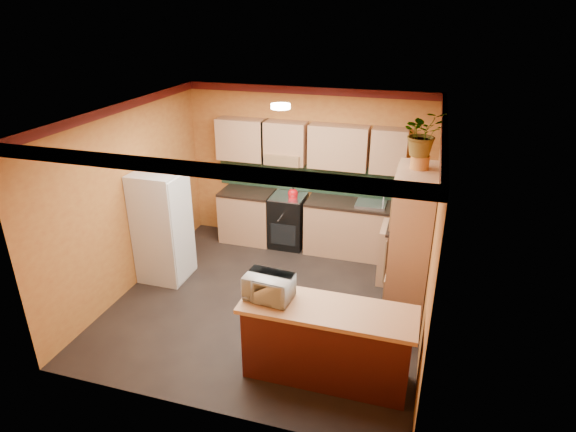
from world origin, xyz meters
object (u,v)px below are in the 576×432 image
Objects in this scene: breakfast_bar at (326,345)px; microwave at (269,287)px; stove at (288,221)px; base_cabinets_back at (323,226)px; pantry at (410,249)px; fridge at (162,226)px.

microwave reaches higher than breakfast_bar.
stove is 0.51× the size of breakfast_bar.
base_cabinets_back is at bearing 103.43° from breakfast_bar.
microwave is (0.69, -3.05, 0.62)m from stove.
pantry reaches higher than microwave.
microwave is at bearing -135.26° from pantry.
fridge is (-2.12, -1.57, 0.41)m from base_cabinets_back.
pantry is at bearing -1.26° from fridge.
pantry is 1.99m from microwave.
fridge is 0.81× the size of pantry.
microwave is (-0.66, 0.00, 0.63)m from breakfast_bar.
breakfast_bar is 0.91m from microwave.
base_cabinets_back is at bearing 36.55° from fridge.
pantry is at bearing -38.09° from stove.
fridge is at bearing 178.74° from pantry.
microwave is (2.19, -1.48, 0.22)m from fridge.
pantry reaches higher than base_cabinets_back.
pantry is 1.70m from breakfast_bar.
breakfast_bar is at bearing -118.21° from pantry.
pantry reaches higher than stove.
base_cabinets_back is 4.01× the size of stove.
base_cabinets_back is 1.74× the size of pantry.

